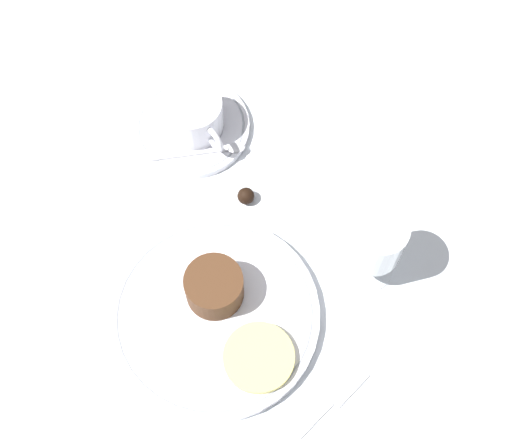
{
  "coord_description": "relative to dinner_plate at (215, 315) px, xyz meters",
  "views": [
    {
      "loc": [
        0.27,
        -0.14,
        0.79
      ],
      "look_at": [
        -0.02,
        0.07,
        0.04
      ],
      "focal_mm": 50.0,
      "sensor_mm": 36.0,
      "label": 1
    }
  ],
  "objects": [
    {
      "name": "saucer",
      "position": [
        -0.23,
        0.12,
        -0.0
      ],
      "size": [
        0.15,
        0.15,
        0.01
      ],
      "color": "white",
      "rests_on": "ground_plane"
    },
    {
      "name": "dinner_plate",
      "position": [
        0.0,
        0.0,
        0.0
      ],
      "size": [
        0.24,
        0.24,
        0.01
      ],
      "color": "white",
      "rests_on": "ground_plane"
    },
    {
      "name": "chocolate_truffle",
      "position": [
        -0.1,
        0.12,
        0.0
      ],
      "size": [
        0.02,
        0.02,
        0.02
      ],
      "color": "black",
      "rests_on": "ground_plane"
    },
    {
      "name": "pineapple_slice",
      "position": [
        0.07,
        0.01,
        0.01
      ],
      "size": [
        0.08,
        0.08,
        0.01
      ],
      "color": "#EFE075",
      "rests_on": "dinner_plate"
    },
    {
      "name": "wine_glass",
      "position": [
        0.06,
        0.18,
        0.07
      ],
      "size": [
        0.06,
        0.06,
        0.11
      ],
      "color": "silver",
      "rests_on": "ground_plane"
    },
    {
      "name": "ground_plane",
      "position": [
        -0.04,
        0.03,
        -0.01
      ],
      "size": [
        3.0,
        3.0,
        0.0
      ],
      "primitive_type": "plane",
      "color": "white"
    },
    {
      "name": "spoon",
      "position": [
        -0.18,
        0.12,
        0.0
      ],
      "size": [
        0.06,
        0.11,
        0.0
      ],
      "color": "silver",
      "rests_on": "saucer"
    },
    {
      "name": "coffee_cup",
      "position": [
        -0.23,
        0.12,
        0.03
      ],
      "size": [
        0.1,
        0.08,
        0.05
      ],
      "color": "white",
      "rests_on": "saucer"
    },
    {
      "name": "dessert_cake",
      "position": [
        -0.02,
        0.01,
        0.03
      ],
      "size": [
        0.07,
        0.07,
        0.04
      ],
      "color": "#4C2D19",
      "rests_on": "dinner_plate"
    },
    {
      "name": "fork",
      "position": [
        0.16,
        0.03,
        -0.01
      ],
      "size": [
        0.04,
        0.19,
        0.01
      ],
      "color": "silver",
      "rests_on": "ground_plane"
    }
  ]
}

